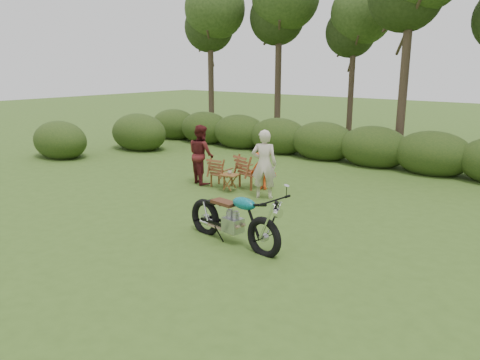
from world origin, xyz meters
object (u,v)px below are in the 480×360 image
Objects in this scene: cup at (230,172)px; adult_a at (264,198)px; lawn_chair_left at (222,186)px; side_table at (230,183)px; adult_b at (202,183)px; motorcycle at (233,243)px; lawn_chair_right at (251,188)px; child at (263,189)px.

adult_a is at bearing 1.70° from cup.
cup is (0.52, -0.25, 0.54)m from lawn_chair_left.
side_table is 1.31m from adult_b.
lawn_chair_right is at bearing 128.48° from motorcycle.
adult_b is at bearing 146.48° from motorcycle.
motorcycle is 3.32m from adult_a.
child is at bearing 50.78° from cup.
cup is (-0.24, -0.67, 0.54)m from lawn_chair_right.
motorcycle is at bearing 127.64° from lawn_chair_left.
cup is at bearing 128.39° from side_table.
lawn_chair_left is at bearing -34.96° from adult_a.
lawn_chair_right is 0.37m from child.
side_table is 1.14m from adult_a.
child is (0.37, 0.07, 0.00)m from lawn_chair_right.
adult_a reaches higher than child.
lawn_chair_right is 8.11× the size of cup.
adult_a is (1.11, 0.08, -0.25)m from side_table.
adult_a reaches higher than side_table.
adult_b is (-1.26, 0.21, -0.25)m from side_table.
adult_a is 1.04× the size of adult_b.
lawn_chair_right is 1.13× the size of lawn_chair_left.
side_table is (-2.51, 2.93, 0.25)m from motorcycle.
adult_a is 0.89m from child.
child reaches higher than side_table.
side_table is 1.01m from child.
lawn_chair_right is at bearing -157.02° from lawn_chair_left.
cup is at bearing 148.37° from lawn_chair_left.
side_table is 0.42× the size of child.
child is (-0.54, 0.71, 0.00)m from adult_a.
lawn_chair_right is 0.55× the size of adult_b.
lawn_chair_left is at bearing 139.80° from motorcycle.
cup is at bearing 136.79° from motorcycle.
motorcycle is at bearing -49.46° from side_table.
lawn_chair_left is 0.46× the size of adult_a.
cup is at bearing 28.23° from child.
child reaches higher than lawn_chair_left.
lawn_chair_left is (-0.77, -0.42, 0.00)m from lawn_chair_right.
side_table is at bearing 136.82° from motorcycle.
adult_b is at bearing -5.12° from child.
lawn_chair_left is at bearing -151.23° from adult_b.
lawn_chair_right is (-2.30, 3.65, 0.00)m from motorcycle.
child is at bearing -155.18° from lawn_chair_right.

